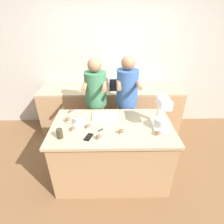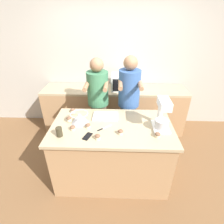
{
  "view_description": "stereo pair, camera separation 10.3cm",
  "coord_description": "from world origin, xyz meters",
  "px_view_note": "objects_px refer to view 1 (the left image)",
  "views": [
    {
      "loc": [
        -0.03,
        -1.91,
        2.2
      ],
      "look_at": [
        0.0,
        0.05,
        1.09
      ],
      "focal_mm": 28.0,
      "sensor_mm": 36.0,
      "label": 1
    },
    {
      "loc": [
        0.07,
        -1.91,
        2.2
      ],
      "look_at": [
        0.0,
        0.05,
        1.09
      ],
      "focal_mm": 28.0,
      "sensor_mm": 36.0,
      "label": 2
    }
  ],
  "objects_px": {
    "cupcake_0": "(73,129)",
    "cupcake_4": "(99,137)",
    "person_right": "(126,104)",
    "microwave_oven": "(120,82)",
    "cupcake_6": "(158,133)",
    "cupcake_3": "(88,126)",
    "cell_phone": "(89,137)",
    "cupcake_2": "(121,132)",
    "mixing_bowl": "(79,119)",
    "cupcake_5": "(71,111)",
    "person_left": "(96,106)",
    "stand_mixer": "(162,115)",
    "cupcake_1": "(68,120)",
    "knife": "(104,128)",
    "drinking_glass": "(60,133)",
    "baking_tray": "(105,116)"
  },
  "relations": [
    {
      "from": "stand_mixer",
      "to": "cupcake_1",
      "type": "bearing_deg",
      "value": 173.89
    },
    {
      "from": "cupcake_3",
      "to": "cupcake_6",
      "type": "xyz_separation_m",
      "value": [
        0.86,
        -0.16,
        0.0
      ]
    },
    {
      "from": "mixing_bowl",
      "to": "cupcake_5",
      "type": "xyz_separation_m",
      "value": [
        -0.16,
        0.28,
        -0.05
      ]
    },
    {
      "from": "cupcake_3",
      "to": "cupcake_6",
      "type": "distance_m",
      "value": 0.88
    },
    {
      "from": "stand_mixer",
      "to": "cupcake_0",
      "type": "bearing_deg",
      "value": -175.72
    },
    {
      "from": "cupcake_0",
      "to": "cupcake_2",
      "type": "xyz_separation_m",
      "value": [
        0.6,
        -0.07,
        0.0
      ]
    },
    {
      "from": "cupcake_3",
      "to": "cupcake_4",
      "type": "xyz_separation_m",
      "value": [
        0.15,
        -0.23,
        0.0
      ]
    },
    {
      "from": "microwave_oven",
      "to": "drinking_glass",
      "type": "height_order",
      "value": "microwave_oven"
    },
    {
      "from": "person_right",
      "to": "cupcake_0",
      "type": "height_order",
      "value": "person_right"
    },
    {
      "from": "drinking_glass",
      "to": "cupcake_2",
      "type": "relative_size",
      "value": 1.77
    },
    {
      "from": "cell_phone",
      "to": "cupcake_2",
      "type": "bearing_deg",
      "value": 9.84
    },
    {
      "from": "microwave_oven",
      "to": "cupcake_4",
      "type": "bearing_deg",
      "value": -102.16
    },
    {
      "from": "person_right",
      "to": "cupcake_6",
      "type": "xyz_separation_m",
      "value": [
        0.3,
        -0.88,
        0.06
      ]
    },
    {
      "from": "cell_phone",
      "to": "cupcake_0",
      "type": "xyz_separation_m",
      "value": [
        -0.21,
        0.13,
        0.03
      ]
    },
    {
      "from": "mixing_bowl",
      "to": "drinking_glass",
      "type": "bearing_deg",
      "value": -122.02
    },
    {
      "from": "microwave_oven",
      "to": "cupcake_3",
      "type": "bearing_deg",
      "value": -109.92
    },
    {
      "from": "knife",
      "to": "person_right",
      "type": "bearing_deg",
      "value": 64.16
    },
    {
      "from": "microwave_oven",
      "to": "cupcake_0",
      "type": "relative_size",
      "value": 7.07
    },
    {
      "from": "cupcake_0",
      "to": "cupcake_4",
      "type": "bearing_deg",
      "value": -27.09
    },
    {
      "from": "knife",
      "to": "cupcake_0",
      "type": "distance_m",
      "value": 0.39
    },
    {
      "from": "person_left",
      "to": "knife",
      "type": "xyz_separation_m",
      "value": [
        0.15,
        -0.73,
        0.05
      ]
    },
    {
      "from": "person_right",
      "to": "cell_phone",
      "type": "xyz_separation_m",
      "value": [
        -0.53,
        -0.91,
        0.03
      ]
    },
    {
      "from": "cupcake_6",
      "to": "cupcake_4",
      "type": "bearing_deg",
      "value": -175.03
    },
    {
      "from": "person_right",
      "to": "microwave_oven",
      "type": "bearing_deg",
      "value": 96.37
    },
    {
      "from": "cupcake_5",
      "to": "cupcake_0",
      "type": "bearing_deg",
      "value": -76.76
    },
    {
      "from": "drinking_glass",
      "to": "cupcake_0",
      "type": "xyz_separation_m",
      "value": [
        0.13,
        0.13,
        -0.03
      ]
    },
    {
      "from": "cell_phone",
      "to": "cupcake_6",
      "type": "height_order",
      "value": "cupcake_6"
    },
    {
      "from": "knife",
      "to": "cupcake_1",
      "type": "xyz_separation_m",
      "value": [
        -0.49,
        0.17,
        0.03
      ]
    },
    {
      "from": "baking_tray",
      "to": "cupcake_6",
      "type": "xyz_separation_m",
      "value": [
        0.65,
        -0.44,
        0.01
      ]
    },
    {
      "from": "cupcake_0",
      "to": "cupcake_4",
      "type": "xyz_separation_m",
      "value": [
        0.33,
        -0.17,
        0.0
      ]
    },
    {
      "from": "microwave_oven",
      "to": "cupcake_0",
      "type": "height_order",
      "value": "microwave_oven"
    },
    {
      "from": "mixing_bowl",
      "to": "person_right",
      "type": "bearing_deg",
      "value": 41.52
    },
    {
      "from": "mixing_bowl",
      "to": "cupcake_2",
      "type": "distance_m",
      "value": 0.6
    },
    {
      "from": "person_right",
      "to": "stand_mixer",
      "type": "relative_size",
      "value": 4.13
    },
    {
      "from": "person_right",
      "to": "cupcake_5",
      "type": "height_order",
      "value": "person_right"
    },
    {
      "from": "drinking_glass",
      "to": "knife",
      "type": "xyz_separation_m",
      "value": [
        0.52,
        0.18,
        -0.06
      ]
    },
    {
      "from": "mixing_bowl",
      "to": "microwave_oven",
      "type": "distance_m",
      "value": 1.38
    },
    {
      "from": "person_right",
      "to": "cupcake_1",
      "type": "distance_m",
      "value": 1.02
    },
    {
      "from": "person_right",
      "to": "cupcake_4",
      "type": "distance_m",
      "value": 1.03
    },
    {
      "from": "knife",
      "to": "cupcake_4",
      "type": "xyz_separation_m",
      "value": [
        -0.06,
        -0.22,
        0.03
      ]
    },
    {
      "from": "drinking_glass",
      "to": "cupcake_4",
      "type": "height_order",
      "value": "drinking_glass"
    },
    {
      "from": "cell_phone",
      "to": "cupcake_5",
      "type": "bearing_deg",
      "value": 118.17
    },
    {
      "from": "baking_tray",
      "to": "cupcake_4",
      "type": "relative_size",
      "value": 5.31
    },
    {
      "from": "microwave_oven",
      "to": "cupcake_6",
      "type": "height_order",
      "value": "microwave_oven"
    },
    {
      "from": "cupcake_0",
      "to": "cupcake_4",
      "type": "relative_size",
      "value": 1.0
    },
    {
      "from": "cupcake_5",
      "to": "person_left",
      "type": "bearing_deg",
      "value": 42.82
    },
    {
      "from": "cupcake_4",
      "to": "knife",
      "type": "bearing_deg",
      "value": 75.6
    },
    {
      "from": "stand_mixer",
      "to": "cupcake_4",
      "type": "bearing_deg",
      "value": -162.06
    },
    {
      "from": "cupcake_1",
      "to": "cupcake_3",
      "type": "relative_size",
      "value": 1.0
    },
    {
      "from": "cupcake_2",
      "to": "cupcake_5",
      "type": "relative_size",
      "value": 1.0
    }
  ]
}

